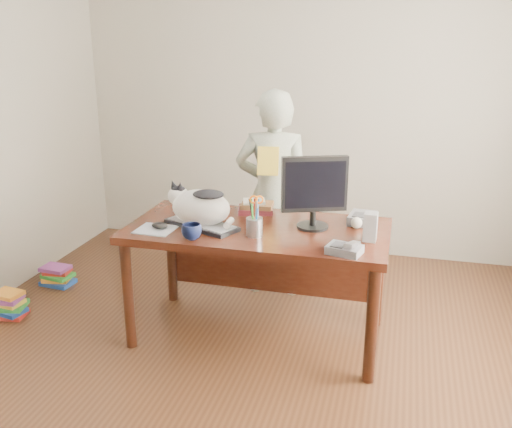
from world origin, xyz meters
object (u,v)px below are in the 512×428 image
(cat, at_px, (199,205))
(book_pile_a, at_px, (8,305))
(mouse, at_px, (160,226))
(book_stack, at_px, (256,207))
(calculator, at_px, (362,218))
(speaker, at_px, (370,227))
(book_pile_b, at_px, (57,276))
(desk, at_px, (261,245))
(keyboard, at_px, (202,225))
(coffee_mug, at_px, (192,232))
(monitor, at_px, (314,188))
(pen_cup, at_px, (255,225))
(person, at_px, (273,194))
(phone, at_px, (345,249))
(baseball, at_px, (356,223))

(cat, xyz_separation_m, book_pile_a, (-1.40, -0.12, -0.80))
(mouse, relative_size, book_stack, 0.40)
(calculator, bearing_deg, book_stack, -176.94)
(speaker, bearing_deg, book_stack, 158.03)
(speaker, xyz_separation_m, book_pile_b, (-2.40, 0.41, -0.76))
(desk, xyz_separation_m, calculator, (0.62, 0.17, 0.18))
(keyboard, bearing_deg, coffee_mug, -61.30)
(desk, bearing_deg, book_pile_a, -170.97)
(monitor, bearing_deg, book_pile_a, 166.05)
(monitor, height_order, speaker, monitor)
(keyboard, relative_size, pen_cup, 2.06)
(desk, height_order, person, person)
(monitor, height_order, coffee_mug, monitor)
(phone, height_order, book_pile_b, phone)
(keyboard, height_order, book_pile_b, keyboard)
(cat, bearing_deg, speaker, 24.81)
(cat, bearing_deg, coffee_mug, -57.65)
(book_stack, relative_size, book_pile_a, 0.96)
(mouse, xyz_separation_m, book_stack, (0.48, 0.48, 0.01))
(keyboard, distance_m, book_stack, 0.45)
(keyboard, relative_size, coffee_mug, 4.45)
(cat, bearing_deg, book_pile_a, -151.58)
(pen_cup, distance_m, mouse, 0.59)
(coffee_mug, relative_size, book_pile_b, 0.45)
(cat, distance_m, coffee_mug, 0.24)
(phone, distance_m, speaker, 0.28)
(book_stack, relative_size, book_pile_b, 1.00)
(coffee_mug, xyz_separation_m, book_pile_b, (-1.40, 0.66, -0.72))
(cat, height_order, book_stack, cat)
(book_stack, xyz_separation_m, book_pile_b, (-1.63, 0.07, -0.72))
(coffee_mug, xyz_separation_m, book_pile_a, (-1.43, 0.11, -0.71))
(monitor, xyz_separation_m, mouse, (-0.90, -0.25, -0.23))
(cat, distance_m, speaker, 1.04)
(monitor, distance_m, coffee_mug, 0.78)
(person, bearing_deg, mouse, 53.14)
(baseball, distance_m, calculator, 0.12)
(coffee_mug, xyz_separation_m, speaker, (1.00, 0.24, 0.04))
(coffee_mug, height_order, person, person)
(mouse, bearing_deg, book_pile_b, 156.51)
(monitor, relative_size, phone, 2.16)
(person, bearing_deg, coffee_mug, 68.69)
(mouse, xyz_separation_m, person, (0.51, 0.88, -0.01))
(keyboard, bearing_deg, speaker, 25.05)
(cat, bearing_deg, person, 92.90)
(desk, relative_size, keyboard, 3.10)
(keyboard, distance_m, speaker, 1.03)
(mouse, xyz_separation_m, phone, (1.14, -0.11, 0.00))
(pen_cup, bearing_deg, coffee_mug, -155.99)
(monitor, distance_m, book_pile_b, 2.27)
(desk, height_order, baseball, baseball)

